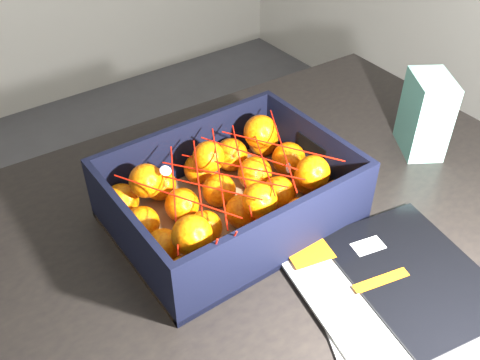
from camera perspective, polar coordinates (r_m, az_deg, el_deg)
table at (r=1.10m, az=2.69°, el=-6.40°), size 1.23×0.85×0.75m
magazine_stack at (r=0.91m, az=15.92°, el=-11.33°), size 0.36×0.34×0.02m
produce_crate at (r=0.98m, az=-1.03°, el=-2.24°), size 0.42×0.31×0.13m
clementine_heap at (r=0.97m, az=-0.69°, el=-1.43°), size 0.40×0.29×0.12m
mesh_net at (r=0.92m, az=-1.05°, el=0.47°), size 0.35×0.27×0.09m
retail_carton at (r=1.20m, az=19.32°, el=6.66°), size 0.13×0.14×0.17m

